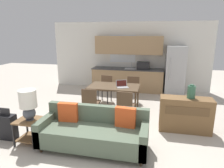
{
  "coord_description": "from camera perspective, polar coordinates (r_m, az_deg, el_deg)",
  "views": [
    {
      "loc": [
        1.1,
        -3.49,
        2.25
      ],
      "look_at": [
        -0.01,
        1.5,
        0.95
      ],
      "focal_mm": 32.0,
      "sensor_mm": 36.0,
      "label": 1
    }
  ],
  "objects": [
    {
      "name": "ground_plane",
      "position": [
        4.29,
        -4.39,
        -17.38
      ],
      "size": [
        20.0,
        20.0,
        0.0
      ],
      "primitive_type": "plane",
      "color": "beige"
    },
    {
      "name": "wall_back",
      "position": [
        8.24,
        4.83,
        7.98
      ],
      "size": [
        6.4,
        0.07,
        2.7
      ],
      "color": "silver",
      "rests_on": "ground_plane"
    },
    {
      "name": "kitchen_counter",
      "position": [
        8.01,
        4.58,
        4.12
      ],
      "size": [
        2.82,
        0.65,
        2.15
      ],
      "color": "tan",
      "rests_on": "ground_plane"
    },
    {
      "name": "refrigerator",
      "position": [
        7.87,
        17.58,
        3.75
      ],
      "size": [
        0.71,
        0.72,
        1.81
      ],
      "color": "#B7BABC",
      "rests_on": "ground_plane"
    },
    {
      "name": "dining_table",
      "position": [
        5.86,
        0.57,
        -1.17
      ],
      "size": [
        1.47,
        0.88,
        0.76
      ],
      "color": "brown",
      "rests_on": "ground_plane"
    },
    {
      "name": "couch",
      "position": [
        4.12,
        -5.12,
        -13.42
      ],
      "size": [
        2.14,
        0.8,
        0.86
      ],
      "color": "#3D2D1E",
      "rests_on": "ground_plane"
    },
    {
      "name": "side_table",
      "position": [
        4.59,
        -22.55,
        -11.31
      ],
      "size": [
        0.48,
        0.48,
        0.52
      ],
      "color": "brown",
      "rests_on": "ground_plane"
    },
    {
      "name": "table_lamp",
      "position": [
        4.38,
        -22.83,
        -5.0
      ],
      "size": [
        0.35,
        0.35,
        0.64
      ],
      "color": "#4C515B",
      "rests_on": "side_table"
    },
    {
      "name": "credenza",
      "position": [
        5.02,
        20.18,
        -8.17
      ],
      "size": [
        1.17,
        0.42,
        0.81
      ],
      "color": "brown",
      "rests_on": "ground_plane"
    },
    {
      "name": "vase",
      "position": [
        4.87,
        21.73,
        -2.1
      ],
      "size": [
        0.18,
        0.18,
        0.32
      ],
      "color": "#336047",
      "rests_on": "credenza"
    },
    {
      "name": "dining_chair_near_right",
      "position": [
        5.1,
        3.86,
        -5.93
      ],
      "size": [
        0.45,
        0.45,
        0.87
      ],
      "rotation": [
        0.0,
        0.0,
        3.08
      ],
      "color": "brown",
      "rests_on": "ground_plane"
    },
    {
      "name": "dining_chair_far_right",
      "position": [
        6.61,
        5.99,
        -1.24
      ],
      "size": [
        0.44,
        0.44,
        0.87
      ],
      "rotation": [
        0.0,
        0.0,
        0.05
      ],
      "color": "brown",
      "rests_on": "ground_plane"
    },
    {
      "name": "dining_chair_far_left",
      "position": [
        6.74,
        -1.89,
        -0.85
      ],
      "size": [
        0.48,
        0.48,
        0.87
      ],
      "rotation": [
        0.0,
        0.0,
        -0.14
      ],
      "color": "brown",
      "rests_on": "ground_plane"
    },
    {
      "name": "dining_chair_near_left",
      "position": [
        5.34,
        -6.1,
        -5.04
      ],
      "size": [
        0.42,
        0.42,
        0.87
      ],
      "rotation": [
        0.0,
        0.0,
        3.15
      ],
      "color": "brown",
      "rests_on": "ground_plane"
    },
    {
      "name": "laptop",
      "position": [
        5.71,
        2.89,
        -0.42
      ],
      "size": [
        0.4,
        0.37,
        0.2
      ],
      "rotation": [
        0.0,
        0.0,
        0.44
      ],
      "color": "#B7BABC",
      "rests_on": "dining_table"
    },
    {
      "name": "suitcase",
      "position": [
        5.0,
        -27.83,
        -10.69
      ],
      "size": [
        0.39,
        0.22,
        0.71
      ],
      "color": "black",
      "rests_on": "ground_plane"
    }
  ]
}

